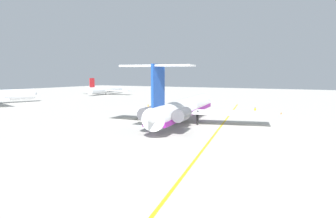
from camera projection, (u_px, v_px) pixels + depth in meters
The scene contains 8 objects.
ground at pixel (212, 126), 62.75m from camera, with size 341.62×341.62×0.00m, color #B7B5AD.
main_jetliner at pixel (183, 108), 64.68m from camera, with size 40.89×36.26×11.93m.
airliner_mid_right at pixel (107, 90), 159.61m from camera, with size 28.38×28.08×8.48m.
ground_crew_near_nose at pixel (255, 110), 80.70m from camera, with size 0.32×0.37×1.79m.
ground_crew_near_tail at pixel (148, 106), 91.34m from camera, with size 0.28×0.36×1.66m.
safety_cone_nose at pixel (154, 109), 89.20m from camera, with size 0.40×0.40×0.55m, color #EA590F.
safety_cone_wingtip at pixel (281, 113), 81.04m from camera, with size 0.40×0.40×0.55m, color #EA590F.
taxiway_centreline at pixel (221, 126), 62.42m from camera, with size 93.95×0.36×0.01m, color gold.
Camera 1 is at (-59.05, -20.89, 10.31)m, focal length 33.39 mm.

